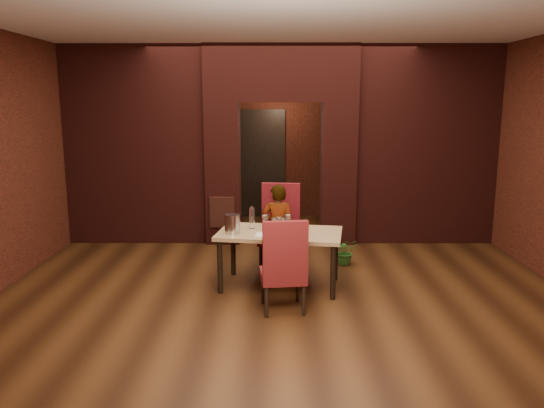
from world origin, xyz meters
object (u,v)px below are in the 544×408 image
(person_seated, at_px, (278,228))
(wine_glass_c, at_px, (288,223))
(wine_bucket, at_px, (232,224))
(potted_plant, at_px, (346,252))
(chair_far, at_px, (279,228))
(dining_table, at_px, (280,259))
(wine_glass_b, at_px, (279,225))
(wine_glass_a, at_px, (265,223))
(chair_near, at_px, (283,264))
(water_bottle, at_px, (252,217))

(person_seated, height_order, wine_glass_c, person_seated)
(wine_bucket, distance_m, potted_plant, 1.95)
(wine_glass_c, bearing_deg, chair_far, 98.45)
(dining_table, distance_m, wine_bucket, 0.76)
(chair_far, relative_size, wine_glass_c, 5.57)
(person_seated, height_order, wine_glass_b, person_seated)
(person_seated, xyz_separation_m, wine_glass_b, (0.01, -0.63, 0.20))
(wine_glass_b, distance_m, wine_glass_c, 0.12)
(chair_far, distance_m, wine_glass_a, 0.74)
(person_seated, xyz_separation_m, potted_plant, (0.98, 0.32, -0.42))
(chair_near, height_order, wine_glass_b, chair_near)
(wine_glass_b, xyz_separation_m, wine_glass_c, (0.11, 0.04, 0.01))
(wine_glass_a, bearing_deg, wine_glass_c, -1.10)
(chair_far, xyz_separation_m, wine_glass_a, (-0.18, -0.68, 0.22))
(chair_far, bearing_deg, person_seated, -95.11)
(wine_bucket, bearing_deg, wine_glass_a, 12.30)
(wine_glass_b, bearing_deg, chair_near, -87.11)
(wine_bucket, bearing_deg, dining_table, 7.60)
(water_bottle, xyz_separation_m, potted_plant, (1.31, 0.75, -0.67))
(dining_table, xyz_separation_m, potted_plant, (0.96, 0.92, -0.17))
(chair_far, xyz_separation_m, chair_near, (0.03, -1.46, -0.06))
(chair_near, relative_size, person_seated, 0.88)
(dining_table, height_order, wine_glass_c, wine_glass_c)
(wine_glass_b, height_order, potted_plant, wine_glass_b)
(wine_glass_a, distance_m, wine_glass_b, 0.17)
(dining_table, bearing_deg, water_bottle, 163.02)
(dining_table, relative_size, potted_plant, 4.01)
(chair_far, xyz_separation_m, water_bottle, (-0.35, -0.52, 0.27))
(wine_glass_c, xyz_separation_m, water_bottle, (-0.46, 0.17, 0.04))
(chair_near, bearing_deg, chair_far, -95.80)
(chair_far, bearing_deg, potted_plant, 20.07)
(dining_table, bearing_deg, person_seated, 100.70)
(chair_near, xyz_separation_m, wine_glass_a, (-0.21, 0.78, 0.28))
(wine_glass_a, bearing_deg, person_seated, 74.59)
(chair_near, relative_size, wine_bucket, 4.55)
(water_bottle, bearing_deg, chair_near, -68.03)
(water_bottle, bearing_deg, chair_far, 55.71)
(wine_glass_b, relative_size, water_bottle, 0.65)
(wine_glass_a, bearing_deg, water_bottle, 136.95)
(wine_glass_b, xyz_separation_m, potted_plant, (0.97, 0.95, -0.62))
(dining_table, xyz_separation_m, wine_bucket, (-0.59, -0.08, 0.48))
(person_seated, height_order, wine_glass_a, person_seated)
(wine_glass_b, height_order, water_bottle, water_bottle)
(chair_far, xyz_separation_m, wine_bucket, (-0.59, -0.77, 0.24))
(chair_far, height_order, wine_glass_a, chair_far)
(person_seated, relative_size, water_bottle, 4.21)
(dining_table, xyz_separation_m, water_bottle, (-0.36, 0.17, 0.50))
(wine_glass_a, bearing_deg, wine_glass_b, -13.97)
(person_seated, distance_m, wine_glass_b, 0.66)
(chair_far, bearing_deg, dining_table, -83.37)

